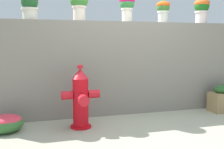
% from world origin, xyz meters
% --- Properties ---
extents(ground_plane, '(24.00, 24.00, 0.00)m').
position_xyz_m(ground_plane, '(0.00, 0.00, 0.00)').
color(ground_plane, '#9D9E87').
extents(stone_wall, '(5.10, 0.41, 1.58)m').
position_xyz_m(stone_wall, '(0.00, 1.28, 0.79)').
color(stone_wall, gray).
rests_on(stone_wall, ground).
extents(potted_plant_1, '(0.27, 0.27, 0.41)m').
position_xyz_m(potted_plant_1, '(-1.54, 1.25, 1.82)').
color(potted_plant_1, beige).
rests_on(potted_plant_1, stone_wall).
extents(potted_plant_2, '(0.32, 0.32, 0.49)m').
position_xyz_m(potted_plant_2, '(-0.77, 1.24, 1.89)').
color(potted_plant_2, beige).
rests_on(potted_plant_2, stone_wall).
extents(potted_plant_3, '(0.27, 0.27, 0.44)m').
position_xyz_m(potted_plant_3, '(0.05, 1.24, 1.86)').
color(potted_plant_3, silver).
rests_on(potted_plant_3, stone_wall).
extents(potted_plant_4, '(0.24, 0.24, 0.40)m').
position_xyz_m(potted_plant_4, '(0.76, 1.29, 1.82)').
color(potted_plant_4, silver).
rests_on(potted_plant_4, stone_wall).
extents(potted_plant_5, '(0.29, 0.29, 0.47)m').
position_xyz_m(potted_plant_5, '(1.55, 1.29, 1.87)').
color(potted_plant_5, silver).
rests_on(potted_plant_5, stone_wall).
extents(fire_hydrant, '(0.55, 0.44, 0.91)m').
position_xyz_m(fire_hydrant, '(-0.88, 0.57, 0.42)').
color(fire_hydrant, red).
rests_on(fire_hydrant, ground).
extents(flower_bush_left, '(0.49, 0.44, 0.25)m').
position_xyz_m(flower_bush_left, '(-1.92, 0.68, 0.13)').
color(flower_bush_left, '#356731').
rests_on(flower_bush_left, ground).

